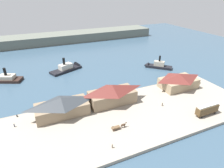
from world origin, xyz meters
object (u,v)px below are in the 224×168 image
Objects in this scene: ferry_shed_west_terminal at (112,94)px; ferry_approaching_west at (4,79)px; ferry_shed_central_terminal at (62,106)px; street_tram at (207,109)px; ferry_departing_north at (156,65)px; pedestrian_walking_east at (14,125)px; pedestrian_by_tram at (162,104)px; mooring_post_west at (17,116)px; ferry_outer_harbor at (70,67)px; ferry_shed_customs_shed at (179,81)px; horse_cart at (119,127)px; pedestrian_near_west_shed at (112,146)px.

ferry_shed_west_terminal reaches higher than ferry_approaching_west.
ferry_shed_central_terminal reaches higher than street_tram.
ferry_shed_central_terminal is 1.27× the size of ferry_departing_north.
pedestrian_walking_east is (-39.08, -0.81, -3.73)m from ferry_shed_west_terminal.
ferry_shed_central_terminal is 17.89m from pedestrian_walking_east.
pedestrian_walking_east is at bearing -160.13° from ferry_departing_north.
ferry_shed_west_terminal is 12.58× the size of pedestrian_by_tram.
ferry_shed_west_terminal is 38.47m from street_tram.
pedestrian_walking_east is 6.32m from mooring_post_west.
ferry_shed_west_terminal is (21.49, 0.05, 0.60)m from ferry_shed_central_terminal.
ferry_departing_north is at bearing 33.63° from ferry_shed_west_terminal.
ferry_outer_harbor is at bearing 113.89° from pedestrian_by_tram.
ferry_shed_customs_shed is 75.35m from pedestrian_walking_east.
ferry_shed_customs_shed reaches higher than mooring_post_west.
ferry_outer_harbor is at bearing 92.55° from horse_cart.
street_tram is (52.10, -23.18, -1.28)m from ferry_shed_central_terminal.
ferry_departing_north is (51.71, -19.19, 0.05)m from ferry_outer_harbor.
ferry_shed_central_terminal reaches higher than horse_cart.
ferry_shed_central_terminal is 41.58m from pedestrian_by_tram.
ferry_outer_harbor reaches higher than horse_cart.
street_tram is (-5.60, -23.00, -1.16)m from ferry_shed_customs_shed.
horse_cart is (-4.94, -16.93, -3.49)m from ferry_shed_west_terminal.
street_tram is 6.21× the size of pedestrian_by_tram.
ferry_shed_west_terminal is 2.03× the size of street_tram.
street_tram is 73.23m from pedestrian_walking_east.
pedestrian_by_tram is at bearing 14.00° from horse_cart.
ferry_shed_central_terminal is 22.93× the size of mooring_post_west.
ferry_approaching_west is at bearing 117.07° from ferry_shed_central_terminal.
ferry_departing_north reaches higher than mooring_post_west.
ferry_shed_central_terminal is 26.81m from pedestrian_near_west_shed.
pedestrian_near_west_shed reaches higher than pedestrian_walking_east.
ferry_outer_harbor is at bearing 132.19° from ferry_shed_customs_shed.
pedestrian_by_tram reaches higher than pedestrian_near_west_shed.
ferry_outer_harbor is (-44.05, 48.59, -3.54)m from ferry_shed_customs_shed.
pedestrian_walking_east is (-17.59, -0.76, -3.13)m from ferry_shed_central_terminal.
ferry_approaching_west reaches higher than pedestrian_walking_east.
pedestrian_by_tram is 58.48m from pedestrian_walking_east.
mooring_post_west is (-16.76, 5.50, -3.37)m from ferry_shed_central_terminal.
ferry_shed_west_terminal is 36.21m from ferry_shed_customs_shed.
ferry_approaching_west reaches higher than mooring_post_west.
ferry_shed_customs_shed is 52.90m from pedestrian_near_west_shed.
pedestrian_near_west_shed is (10.74, -24.37, -3.12)m from ferry_shed_central_terminal.
pedestrian_by_tram is at bearing -16.26° from mooring_post_west.
pedestrian_walking_east is at bearing 154.72° from horse_cart.
pedestrian_by_tram is (23.42, 5.84, -0.19)m from horse_cart.
ferry_shed_central_terminal is 21.50m from ferry_shed_west_terminal.
ferry_outer_harbor is (-2.91, 65.29, -0.77)m from horse_cart.
pedestrian_walking_east is at bearing -97.63° from mooring_post_west.
mooring_post_west is at bearing 157.38° from street_tram.
ferry_shed_central_terminal is at bearing 113.78° from pedestrian_near_west_shed.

